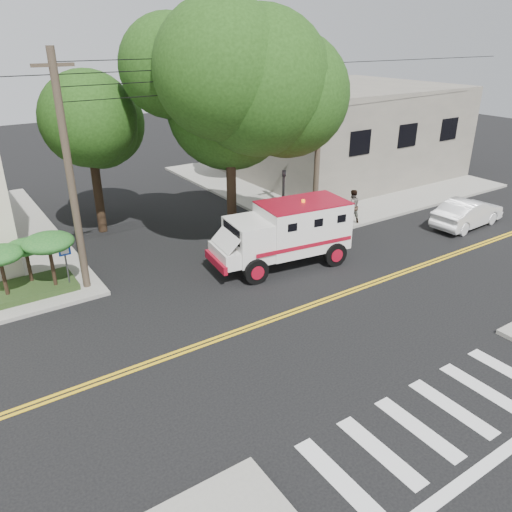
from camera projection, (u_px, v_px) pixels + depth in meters
ground at (290, 313)px, 18.25m from camera, size 100.00×100.00×0.00m
sidewalk_ne at (326, 177)px, 35.31m from camera, size 17.00×17.00×0.15m
building_right at (340, 129)px, 35.20m from camera, size 14.00×12.00×6.00m
utility_pole_left at (71, 180)px, 18.12m from camera, size 0.28×0.28×9.00m
utility_pole_right at (318, 142)px, 24.31m from camera, size 0.28×0.28×9.00m
tree_main at (242, 89)px, 21.00m from camera, size 6.08×5.70×9.85m
tree_left at (96, 117)px, 23.48m from camera, size 4.48×4.20×7.70m
tree_right at (253, 88)px, 32.21m from camera, size 4.80×4.50×8.20m
traffic_signal at (283, 199)px, 23.52m from camera, size 0.15×0.18×3.60m
accessibility_sign at (66, 260)px, 19.22m from camera, size 0.45×0.10×2.02m
palm_planter at (28, 257)px, 18.82m from camera, size 3.52×2.63×2.36m
armored_truck at (287, 231)px, 21.49m from camera, size 6.29×3.08×2.76m
parked_sedan at (468, 213)px, 26.16m from camera, size 4.60×1.86×1.48m
pedestrian_a at (305, 213)px, 25.15m from camera, size 0.79×0.73×1.81m
pedestrian_b at (352, 206)px, 26.19m from camera, size 1.03×0.91×1.79m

